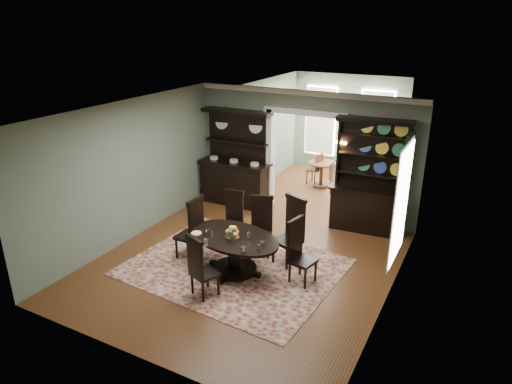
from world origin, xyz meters
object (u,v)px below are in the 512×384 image
at_px(welsh_dresser, 368,191).
at_px(parlor_table, 321,171).
at_px(dining_table, 234,247).
at_px(sideboard, 236,172).

bearing_deg(welsh_dresser, parlor_table, 126.13).
height_order(dining_table, welsh_dresser, welsh_dresser).
bearing_deg(parlor_table, dining_table, -88.04).
relative_size(sideboard, parlor_table, 3.10).
height_order(welsh_dresser, parlor_table, welsh_dresser).
distance_m(welsh_dresser, parlor_table, 2.90).
height_order(dining_table, parlor_table, dining_table).
xyz_separation_m(dining_table, parlor_table, (-0.18, 5.20, -0.05)).
xyz_separation_m(sideboard, parlor_table, (1.54, 2.17, -0.37)).
bearing_deg(sideboard, parlor_table, 54.28).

